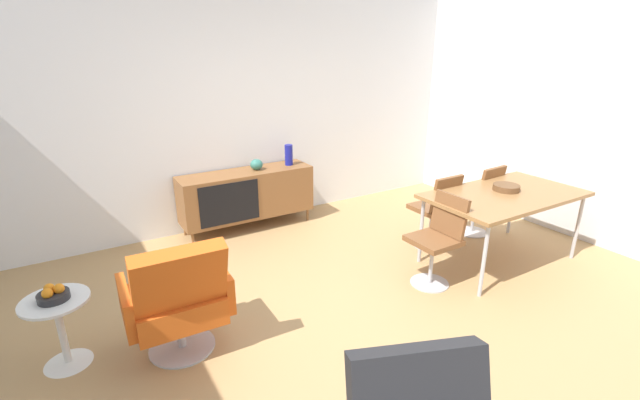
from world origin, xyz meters
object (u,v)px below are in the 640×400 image
at_px(sideboard, 247,194).
at_px(dining_table, 505,197).
at_px(vase_cobalt, 256,164).
at_px(side_table_round, 60,324).
at_px(lounge_chair_red, 178,298).
at_px(dining_chair_back_right, 480,197).
at_px(dining_chair_back_left, 437,208).
at_px(wooden_bowl_on_table, 506,188).
at_px(fruit_bowl, 53,294).
at_px(vase_sculptural_dark, 289,155).
at_px(dining_chair_near_window, 438,237).

distance_m(sideboard, dining_table, 2.88).
xyz_separation_m(vase_cobalt, side_table_round, (-2.19, -1.63, -0.46)).
xyz_separation_m(lounge_chair_red, side_table_round, (-0.74, 0.32, -0.15)).
bearing_deg(dining_chair_back_right, dining_table, -122.32).
height_order(dining_chair_back_left, lounge_chair_red, lounge_chair_red).
distance_m(dining_table, wooden_bowl_on_table, 0.12).
height_order(sideboard, wooden_bowl_on_table, wooden_bowl_on_table).
bearing_deg(sideboard, lounge_chair_red, -123.87).
height_order(dining_table, fruit_bowl, dining_table).
bearing_deg(side_table_round, vase_cobalt, 36.75).
height_order(sideboard, dining_table, dining_table).
bearing_deg(fruit_bowl, lounge_chair_red, -23.48).
height_order(vase_sculptural_dark, fruit_bowl, vase_sculptural_dark).
distance_m(lounge_chair_red, side_table_round, 0.81).
xyz_separation_m(dining_chair_back_left, fruit_bowl, (-3.59, -0.04, 0.09)).
height_order(dining_chair_back_right, fruit_bowl, dining_chair_back_right).
relative_size(dining_table, side_table_round, 3.08).
height_order(sideboard, vase_sculptural_dark, vase_sculptural_dark).
bearing_deg(vase_sculptural_dark, lounge_chair_red, -134.05).
bearing_deg(dining_chair_near_window, lounge_chair_red, 174.99).
relative_size(sideboard, dining_chair_back_left, 1.87).
height_order(sideboard, lounge_chair_red, lounge_chair_red).
bearing_deg(dining_chair_back_right, vase_cobalt, 142.82).
xyz_separation_m(sideboard, wooden_bowl_on_table, (1.98, -2.10, 0.33)).
bearing_deg(dining_chair_back_right, vase_sculptural_dark, 136.28).
bearing_deg(vase_sculptural_dark, vase_cobalt, 180.00).
relative_size(vase_cobalt, wooden_bowl_on_table, 0.57).
bearing_deg(dining_chair_back_left, dining_chair_near_window, -134.01).
xyz_separation_m(dining_chair_near_window, dining_chair_back_right, (1.24, 0.56, 0.00)).
distance_m(wooden_bowl_on_table, fruit_bowl, 4.05).
xyz_separation_m(dining_chair_back_left, lounge_chair_red, (-2.85, -0.36, -0.00)).
relative_size(vase_cobalt, dining_chair_back_left, 0.17).
relative_size(wooden_bowl_on_table, side_table_round, 0.50).
bearing_deg(vase_cobalt, sideboard, -179.25).
xyz_separation_m(sideboard, vase_cobalt, (0.14, 0.00, 0.34)).
xyz_separation_m(dining_table, dining_chair_back_right, (0.35, 0.56, -0.23)).
relative_size(sideboard, fruit_bowl, 8.00).
xyz_separation_m(vase_sculptural_dark, fruit_bowl, (-2.62, -1.63, -0.29)).
bearing_deg(lounge_chair_red, sideboard, 56.13).
bearing_deg(vase_sculptural_dark, wooden_bowl_on_table, -56.42).
distance_m(sideboard, vase_cobalt, 0.37).
bearing_deg(lounge_chair_red, vase_sculptural_dark, 45.95).
height_order(dining_chair_near_window, dining_chair_back_right, same).
relative_size(dining_chair_back_left, side_table_round, 1.65).
bearing_deg(dining_chair_near_window, wooden_bowl_on_table, 3.15).
bearing_deg(dining_table, dining_chair_back_left, 122.04).
height_order(vase_cobalt, dining_table, vase_cobalt).
bearing_deg(vase_sculptural_dark, dining_chair_back_right, -43.72).
xyz_separation_m(dining_table, lounge_chair_red, (-3.20, 0.20, -0.23)).
bearing_deg(wooden_bowl_on_table, sideboard, 133.24).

